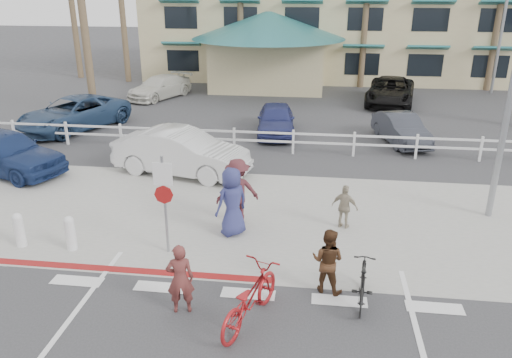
# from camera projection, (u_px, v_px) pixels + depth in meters

# --- Properties ---
(ground) EXTENTS (140.00, 140.00, 0.00)m
(ground) POSITION_uv_depth(u_px,v_px,m) (244.00, 311.00, 10.50)
(ground) COLOR #333335
(sidewalk_plaza) EXTENTS (22.00, 7.00, 0.01)m
(sidewalk_plaza) POSITION_uv_depth(u_px,v_px,m) (267.00, 218.00, 14.66)
(sidewalk_plaza) COLOR gray
(sidewalk_plaza) RESTS_ON ground
(cross_street) EXTENTS (40.00, 5.00, 0.01)m
(cross_street) POSITION_uv_depth(u_px,v_px,m) (279.00, 171.00, 18.35)
(cross_street) COLOR #333335
(cross_street) RESTS_ON ground
(parking_lot) EXTENTS (50.00, 16.00, 0.01)m
(parking_lot) POSITION_uv_depth(u_px,v_px,m) (294.00, 110.00, 27.11)
(parking_lot) COLOR #333335
(parking_lot) RESTS_ON ground
(curb_red) EXTENTS (7.00, 0.25, 0.02)m
(curb_red) POSITION_uv_depth(u_px,v_px,m) (128.00, 270.00, 11.97)
(curb_red) COLOR maroon
(curb_red) RESTS_ON ground
(rail_fence) EXTENTS (29.40, 0.16, 1.00)m
(rail_fence) POSITION_uv_depth(u_px,v_px,m) (296.00, 142.00, 19.95)
(rail_fence) COLOR silver
(rail_fence) RESTS_ON ground
(sign_post) EXTENTS (0.50, 0.10, 2.90)m
(sign_post) POSITION_uv_depth(u_px,v_px,m) (165.00, 200.00, 12.28)
(sign_post) COLOR gray
(sign_post) RESTS_ON ground
(bollard_0) EXTENTS (0.26, 0.26, 0.95)m
(bollard_0) POSITION_uv_depth(u_px,v_px,m) (70.00, 233.00, 12.75)
(bollard_0) COLOR silver
(bollard_0) RESTS_ON ground
(bollard_1) EXTENTS (0.26, 0.26, 0.95)m
(bollard_1) POSITION_uv_depth(u_px,v_px,m) (19.00, 230.00, 12.92)
(bollard_1) COLOR silver
(bollard_1) RESTS_ON ground
(streetlight_1) EXTENTS (0.60, 2.00, 9.50)m
(streetlight_1) POSITION_uv_depth(u_px,v_px,m) (505.00, 14.00, 29.48)
(streetlight_1) COLOR gray
(streetlight_1) RESTS_ON ground
(bike_red) EXTENTS (1.49, 2.34, 1.16)m
(bike_red) POSITION_uv_depth(u_px,v_px,m) (249.00, 298.00, 9.95)
(bike_red) COLOR maroon
(bike_red) RESTS_ON ground
(rider_red) EXTENTS (0.65, 0.51, 1.57)m
(rider_red) POSITION_uv_depth(u_px,v_px,m) (180.00, 279.00, 10.22)
(rider_red) COLOR brown
(rider_red) RESTS_ON ground
(bike_black) EXTENTS (0.64, 1.68, 0.98)m
(bike_black) POSITION_uv_depth(u_px,v_px,m) (363.00, 283.00, 10.60)
(bike_black) COLOR black
(bike_black) RESTS_ON ground
(rider_black) EXTENTS (0.88, 0.78, 1.52)m
(rider_black) POSITION_uv_depth(u_px,v_px,m) (328.00, 261.00, 10.94)
(rider_black) COLOR #422715
(rider_black) RESTS_ON ground
(pedestrian_a) EXTENTS (1.40, 1.11, 1.90)m
(pedestrian_a) POSITION_uv_depth(u_px,v_px,m) (238.00, 191.00, 14.11)
(pedestrian_a) COLOR #4C2024
(pedestrian_a) RESTS_ON ground
(pedestrian_child) EXTENTS (0.81, 0.56, 1.28)m
(pedestrian_child) POSITION_uv_depth(u_px,v_px,m) (345.00, 207.00, 13.84)
(pedestrian_child) COLOR tan
(pedestrian_child) RESTS_ON ground
(pedestrian_b) EXTENTS (1.10, 1.09, 1.93)m
(pedestrian_b) POSITION_uv_depth(u_px,v_px,m) (232.00, 202.00, 13.37)
(pedestrian_b) COLOR navy
(pedestrian_b) RESTS_ON ground
(car_white_sedan) EXTENTS (5.16, 2.78, 1.61)m
(car_white_sedan) POSITION_uv_depth(u_px,v_px,m) (181.00, 152.00, 17.78)
(car_white_sedan) COLOR silver
(car_white_sedan) RESTS_ON ground
(car_red_compact) EXTENTS (5.07, 3.31, 1.60)m
(car_red_compact) POSITION_uv_depth(u_px,v_px,m) (5.00, 152.00, 17.87)
(car_red_compact) COLOR navy
(car_red_compact) RESTS_ON ground
(lot_car_0) EXTENTS (4.54, 6.01, 1.52)m
(lot_car_0) POSITION_uv_depth(u_px,v_px,m) (73.00, 114.00, 23.25)
(lot_car_0) COLOR navy
(lot_car_0) RESTS_ON ground
(lot_car_2) EXTENTS (1.99, 4.19, 1.38)m
(lot_car_2) POSITION_uv_depth(u_px,v_px,m) (276.00, 119.00, 22.55)
(lot_car_2) COLOR navy
(lot_car_2) RESTS_ON ground
(lot_car_3) EXTENTS (2.27, 4.01, 1.25)m
(lot_car_3) POSITION_uv_depth(u_px,v_px,m) (401.00, 129.00, 21.33)
(lot_car_3) COLOR #2E3139
(lot_car_3) RESTS_ON ground
(lot_car_4) EXTENTS (3.52, 4.84, 1.30)m
(lot_car_4) POSITION_uv_depth(u_px,v_px,m) (160.00, 87.00, 29.69)
(lot_car_4) COLOR silver
(lot_car_4) RESTS_ON ground
(lot_car_5) EXTENTS (3.39, 5.72, 1.49)m
(lot_car_5) POSITION_uv_depth(u_px,v_px,m) (390.00, 91.00, 28.12)
(lot_car_5) COLOR black
(lot_car_5) RESTS_ON ground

